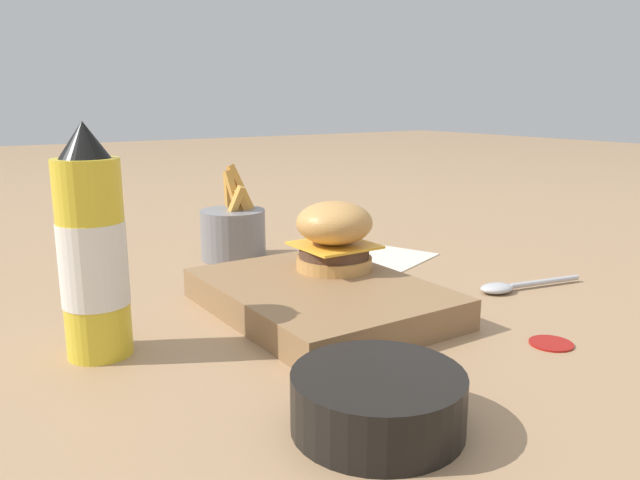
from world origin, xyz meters
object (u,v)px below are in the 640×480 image
Objects in this scene: burger at (334,235)px; fries_basket at (233,233)px; ketchup_bottle at (93,253)px; spoon at (508,287)px; side_bowl at (378,399)px; serving_board at (320,297)px.

fries_basket is (-0.23, -0.02, -0.04)m from burger.
spoon is at bearing 80.13° from ketchup_bottle.
fries_basket is 0.94× the size of spoon.
ketchup_bottle is 1.70× the size of side_bowl.
side_bowl is (0.28, -0.16, -0.05)m from burger.
spoon is at bearing 74.31° from serving_board.
side_bowl reaches higher than spoon.
ketchup_bottle is 1.54× the size of fries_basket.
side_bowl is at bearing -14.57° from fries_basket.
side_bowl is at bearing 37.57° from spoon.
fries_basket is (-0.26, 0.27, -0.06)m from ketchup_bottle.
ketchup_bottle is at bearing -45.84° from fries_basket.
fries_basket reaches higher than serving_board.
spoon is (-0.17, 0.35, -0.02)m from side_bowl.
ketchup_bottle is 0.38m from fries_basket.
serving_board is 0.25m from spoon.
ketchup_bottle is 0.30m from side_bowl.
side_bowl is 0.39m from spoon.
serving_board is at bearing 155.70° from side_bowl.
serving_board is 2.22× the size of side_bowl.
burger is 0.61× the size of spoon.
burger is 0.32m from side_bowl.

